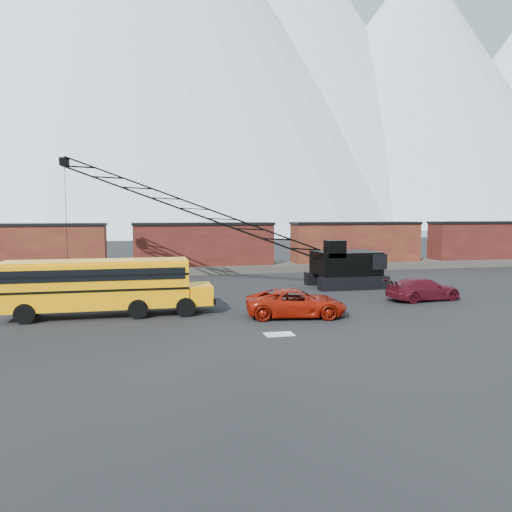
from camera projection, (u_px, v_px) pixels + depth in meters
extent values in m
plane|color=black|center=(251.00, 318.00, 27.76)|extent=(160.00, 160.00, 0.00)
cone|color=silver|center=(131.00, 16.00, 277.86)|extent=(340.00, 340.00, 240.00)
cone|color=silver|center=(278.00, 63.00, 318.34)|extent=(300.00, 300.00, 210.00)
cone|color=silver|center=(417.00, 92.00, 325.02)|extent=(260.00, 260.00, 175.00)
cone|color=silver|center=(209.00, 108.00, 340.78)|extent=(240.00, 240.00, 160.00)
cube|color=silver|center=(151.00, 204.00, 357.07)|extent=(800.00, 80.00, 24.00)
cube|color=#4C453E|center=(204.00, 268.00, 49.11)|extent=(120.00, 5.00, 0.70)
cube|color=#431413|center=(29.00, 247.00, 45.38)|extent=(13.50, 2.90, 4.00)
cube|color=black|center=(28.00, 225.00, 45.21)|extent=(13.70, 3.10, 0.25)
cube|color=black|center=(78.00, 265.00, 46.46)|extent=(2.20, 2.40, 0.60)
cube|color=#551D18|center=(204.00, 245.00, 48.90)|extent=(13.50, 2.90, 4.00)
cube|color=black|center=(204.00, 224.00, 48.72)|extent=(13.70, 3.10, 0.25)
cube|color=black|center=(161.00, 263.00, 48.13)|extent=(2.20, 2.40, 0.60)
cube|color=black|center=(246.00, 261.00, 49.97)|extent=(2.20, 2.40, 0.60)
cube|color=#431413|center=(356.00, 243.00, 52.42)|extent=(13.50, 2.90, 4.00)
cube|color=black|center=(356.00, 223.00, 52.24)|extent=(13.70, 3.10, 0.25)
cube|color=black|center=(318.00, 259.00, 51.65)|extent=(2.20, 2.40, 0.60)
cube|color=black|center=(392.00, 258.00, 53.49)|extent=(2.20, 2.40, 0.60)
cube|color=#551D18|center=(488.00, 241.00, 55.94)|extent=(13.50, 2.90, 4.00)
cube|color=black|center=(489.00, 222.00, 55.76)|extent=(13.70, 3.10, 0.25)
cube|color=black|center=(455.00, 256.00, 55.16)|extent=(2.20, 2.40, 0.60)
cube|color=silver|center=(279.00, 334.00, 23.98)|extent=(1.40, 0.90, 0.02)
cube|color=orange|center=(98.00, 285.00, 27.97)|extent=(10.00, 2.50, 2.50)
cube|color=orange|center=(197.00, 294.00, 29.26)|extent=(1.60, 2.30, 1.10)
cube|color=orange|center=(97.00, 262.00, 27.85)|extent=(10.00, 2.30, 0.18)
cube|color=black|center=(95.00, 275.00, 26.68)|extent=(9.60, 0.05, 0.65)
cube|color=black|center=(99.00, 270.00, 29.13)|extent=(9.60, 0.05, 0.65)
cube|color=black|center=(212.00, 298.00, 29.47)|extent=(0.15, 2.45, 0.35)
cube|color=black|center=(1.00, 306.00, 26.94)|extent=(0.15, 2.50, 0.35)
cylinder|color=black|center=(25.00, 314.00, 26.17)|extent=(1.10, 0.35, 1.10)
cylinder|color=black|center=(34.00, 306.00, 28.40)|extent=(1.10, 0.35, 1.10)
cylinder|color=black|center=(138.00, 309.00, 27.44)|extent=(1.10, 0.35, 1.10)
cylinder|color=black|center=(138.00, 302.00, 29.68)|extent=(1.10, 0.35, 1.10)
cylinder|color=black|center=(186.00, 307.00, 28.01)|extent=(1.10, 0.35, 1.10)
cylinder|color=black|center=(182.00, 300.00, 30.25)|extent=(1.10, 0.35, 1.10)
imported|color=#951507|center=(296.00, 303.00, 27.99)|extent=(5.98, 3.45, 1.57)
imported|color=#4C0D18|center=(423.00, 289.00, 33.29)|extent=(5.38, 2.71, 1.50)
cube|color=black|center=(354.00, 283.00, 37.92)|extent=(5.50, 1.00, 1.00)
cube|color=black|center=(338.00, 278.00, 41.03)|extent=(5.50, 1.00, 1.00)
cube|color=black|center=(346.00, 263.00, 39.35)|extent=(4.80, 3.60, 1.80)
cube|color=black|center=(369.00, 260.00, 39.77)|extent=(1.20, 3.80, 1.20)
cube|color=black|center=(335.00, 249.00, 37.77)|extent=(1.40, 1.20, 1.30)
cube|color=black|center=(338.00, 249.00, 37.24)|extent=(1.20, 0.06, 0.90)
cube|color=black|center=(64.00, 161.00, 37.25)|extent=(0.70, 0.50, 0.60)
cylinder|color=black|center=(66.00, 226.00, 37.67)|extent=(0.04, 0.04, 9.36)
cube|color=black|center=(68.00, 285.00, 38.06)|extent=(0.25, 0.25, 0.50)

